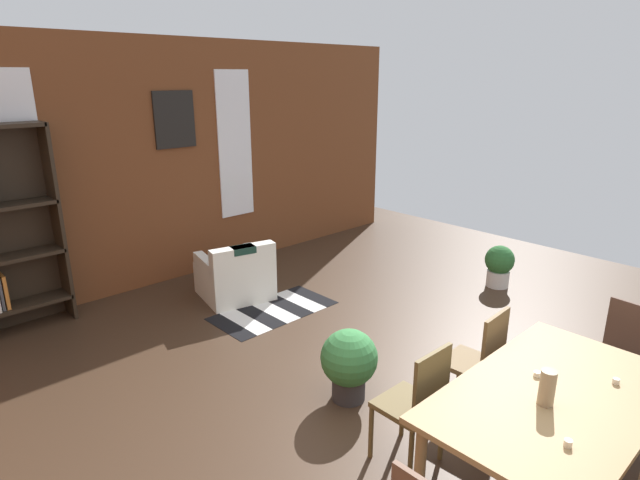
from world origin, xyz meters
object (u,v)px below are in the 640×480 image
object	(u,v)px
dining_table	(554,404)
potted_plant_corner	(349,362)
bookshelf_tall	(3,232)
dining_chair_far_left	(417,402)
dining_chair_head_right	(621,357)
dining_chair_far_right	(479,360)
potted_plant_by_shelf	(499,264)
armchair_white	(236,276)
vase_on_table	(547,388)

from	to	relation	value
dining_table	potted_plant_corner	distance (m)	1.67
bookshelf_tall	dining_chair_far_left	bearing A→B (deg)	-71.17
dining_chair_head_right	potted_plant_corner	bearing A→B (deg)	131.67
dining_chair_far_right	bookshelf_tall	world-z (taller)	bookshelf_tall
bookshelf_tall	potted_plant_by_shelf	xyz separation A→B (m)	(4.97, -3.01, -0.81)
bookshelf_tall	armchair_white	world-z (taller)	bookshelf_tall
armchair_white	dining_table	bearing A→B (deg)	-95.16
potted_plant_by_shelf	dining_chair_far_left	bearing A→B (deg)	-160.24
dining_table	dining_chair_far_left	world-z (taller)	dining_chair_far_left
dining_chair_far_left	armchair_white	world-z (taller)	dining_chair_far_left
vase_on_table	dining_chair_far_right	size ratio (longest dim) A/B	0.24
dining_table	dining_chair_far_left	distance (m)	0.88
armchair_white	dining_chair_head_right	bearing A→B (deg)	-77.52
potted_plant_corner	bookshelf_tall	bearing A→B (deg)	116.45
dining_chair_head_right	vase_on_table	bearing A→B (deg)	179.76
bookshelf_tall	armchair_white	size ratio (longest dim) A/B	2.33
potted_plant_corner	potted_plant_by_shelf	bearing A→B (deg)	6.78
dining_chair_head_right	bookshelf_tall	bearing A→B (deg)	122.00
dining_chair_far_left	dining_chair_head_right	world-z (taller)	same
dining_table	armchair_white	size ratio (longest dim) A/B	1.90
potted_plant_corner	dining_chair_far_right	bearing A→B (deg)	-56.05
dining_chair_far_left	potted_plant_corner	xyz separation A→B (m)	(0.24, 0.87, -0.15)
vase_on_table	potted_plant_by_shelf	bearing A→B (deg)	31.76
dining_table	dining_chair_far_right	xyz separation A→B (m)	(0.41, 0.76, -0.17)
dining_chair_head_right	potted_plant_corner	size ratio (longest dim) A/B	1.48
dining_table	dining_chair_far_left	bearing A→B (deg)	118.40
dining_chair_far_right	dining_chair_head_right	xyz separation A→B (m)	(0.87, -0.76, 0.00)
dining_chair_head_right	bookshelf_tall	xyz separation A→B (m)	(-3.15, 5.04, 0.60)
potted_plant_by_shelf	potted_plant_corner	xyz separation A→B (m)	(-3.28, -0.39, 0.05)
potted_plant_by_shelf	potted_plant_corner	bearing A→B (deg)	-173.22
vase_on_table	potted_plant_corner	bearing A→B (deg)	90.54
armchair_white	vase_on_table	bearing A→B (deg)	-97.35
dining_chair_far_left	dining_chair_far_right	size ratio (longest dim) A/B	1.00
vase_on_table	dining_chair_head_right	world-z (taller)	vase_on_table
vase_on_table	dining_chair_far_right	bearing A→B (deg)	52.98
dining_chair_far_right	bookshelf_tall	xyz separation A→B (m)	(-2.28, 4.28, 0.60)
bookshelf_tall	potted_plant_corner	world-z (taller)	bookshelf_tall
potted_plant_by_shelf	dining_chair_head_right	bearing A→B (deg)	-131.95
dining_chair_far_right	potted_plant_by_shelf	xyz separation A→B (m)	(2.69, 1.26, -0.21)
dining_table	dining_chair_far_right	world-z (taller)	dining_chair_far_right
potted_plant_corner	vase_on_table	bearing A→B (deg)	-89.46
bookshelf_tall	dining_table	bearing A→B (deg)	-69.64
dining_chair_head_right	potted_plant_by_shelf	xyz separation A→B (m)	(1.82, 2.02, -0.21)
dining_chair_far_right	potted_plant_by_shelf	world-z (taller)	dining_chair_far_right
potted_plant_by_shelf	potted_plant_corner	world-z (taller)	potted_plant_corner
dining_table	armchair_white	world-z (taller)	dining_table
dining_chair_head_right	potted_plant_by_shelf	world-z (taller)	dining_chair_head_right
vase_on_table	potted_plant_corner	world-z (taller)	vase_on_table
dining_table	dining_chair_head_right	distance (m)	1.29
dining_chair_head_right	potted_plant_by_shelf	size ratio (longest dim) A/B	1.70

